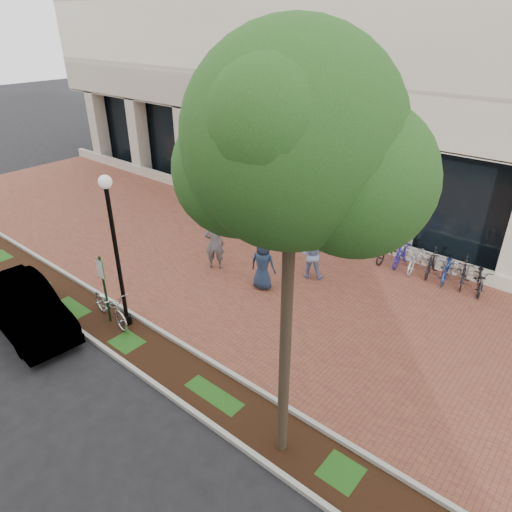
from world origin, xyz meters
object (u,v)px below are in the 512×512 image
Objects in this scene: parking_sign at (103,281)px; sedan_near_curb at (25,307)px; bike_rack_cluster at (432,262)px; pedestrian_mid at (312,254)px; street_tree at (297,154)px; locked_bicycle at (110,306)px; pedestrian_right at (263,264)px; lamppost at (115,246)px; pedestrian_left at (214,244)px.

parking_sign reaches higher than sedan_near_curb.
parking_sign is 2.43m from sedan_near_curb.
sedan_near_curb is at bearing -130.95° from bike_rack_cluster.
parking_sign is 11.09m from bike_rack_cluster.
pedestrian_mid reaches higher than sedan_near_curb.
locked_bicycle is at bearing 176.99° from street_tree.
locked_bicycle is 1.13× the size of pedestrian_mid.
pedestrian_right is (-4.47, 4.77, -5.48)m from street_tree.
street_tree is at bearing -74.78° from sedan_near_curb.
street_tree is at bearing -5.07° from lamppost.
pedestrian_right reaches higher than locked_bicycle.
parking_sign is 6.92m from pedestrian_mid.
locked_bicycle is at bearing -129.65° from bike_rack_cluster.
pedestrian_mid is at bearing -142.22° from bike_rack_cluster.
lamppost reaches higher than bike_rack_cluster.
street_tree is 4.03× the size of locked_bicycle.
sedan_near_curb is (-1.62, -1.76, 0.17)m from locked_bicycle.
sedan_near_curb is (-1.69, -6.14, -0.26)m from pedestrian_left.
lamppost is 4.50m from pedestrian_left.
sedan_near_curb is (-2.09, -1.97, -1.89)m from lamppost.
pedestrian_mid is (3.05, 1.69, -0.06)m from pedestrian_left.
street_tree reaches higher than pedestrian_mid.
lamppost is at bearing -128.16° from bike_rack_cluster.
pedestrian_right is (2.30, 4.41, 0.35)m from locked_bicycle.
pedestrian_left reaches higher than sedan_near_curb.
street_tree is 4.55× the size of pedestrian_mid.
pedestrian_right is at bearing 66.64° from lamppost.
street_tree is at bearing 117.65° from pedestrian_right.
parking_sign is 0.51× the size of sedan_near_curb.
street_tree reaches higher than sedan_near_curb.
lamppost reaches higher than parking_sign.
locked_bicycle is at bearing 54.57° from pedestrian_left.
street_tree reaches higher than parking_sign.
sedan_near_curb is at bearing -136.79° from lamppost.
pedestrian_left is 3.49m from pedestrian_mid.
pedestrian_right is at bearing -135.94° from bike_rack_cluster.
sedan_near_curb is at bearing 145.62° from locked_bicycle.
street_tree is (6.29, -0.56, 3.76)m from lamppost.
parking_sign is at bearing 47.18° from pedestrian_right.
pedestrian_left reaches higher than pedestrian_right.
bike_rack_cluster is (6.33, 8.97, -0.06)m from locked_bicycle.
pedestrian_mid is at bearing -19.17° from locked_bicycle.
parking_sign is at bearing 35.11° from pedestrian_mid.
sedan_near_curb reaches higher than locked_bicycle.
lamppost is 2.38× the size of pedestrian_left.
parking_sign is 1.22× the size of pedestrian_mid.
bike_rack_cluster is 13.36m from sedan_near_curb.
pedestrian_right is at bearing 63.24° from parking_sign.
pedestrian_mid is at bearing 119.49° from street_tree.
pedestrian_right reaches higher than sedan_near_curb.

